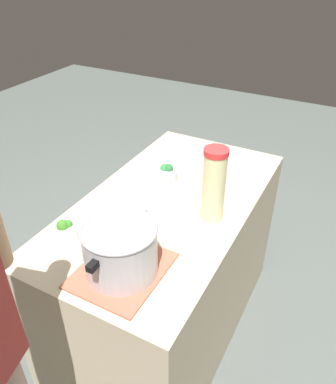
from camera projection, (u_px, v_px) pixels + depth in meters
ground_plane at (168, 324)px, 2.19m from camera, size 8.00×8.00×0.00m
counter_slab at (168, 270)px, 1.95m from camera, size 1.32×0.70×0.86m
dish_cloth at (122, 270)px, 1.36m from camera, size 0.34×0.28×0.01m
cooking_pot at (120, 249)px, 1.30m from camera, size 0.33×0.26×0.19m
lemonade_pitcher at (214, 185)px, 1.53m from camera, size 0.10×0.10×0.32m
broccoli_bowl_front at (119, 219)px, 1.56m from camera, size 0.11×0.11×0.08m
broccoli_bowl_center at (165, 174)px, 1.86m from camera, size 0.13×0.13×0.08m
broccoli_bowl_back at (68, 229)px, 1.50m from camera, size 0.12×0.12×0.08m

